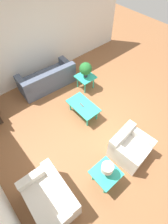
% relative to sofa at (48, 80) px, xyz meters
% --- Properties ---
extents(ground_plane, '(14.00, 14.00, 0.00)m').
position_rel_sofa_xyz_m(ground_plane, '(-2.32, -0.27, -0.29)').
color(ground_plane, '#8E5B38').
extents(wall_right, '(0.12, 7.20, 2.70)m').
position_rel_sofa_xyz_m(wall_right, '(0.74, -0.27, 1.06)').
color(wall_right, white).
rests_on(wall_right, ground_plane).
extents(sofa, '(0.93, 1.93, 0.74)m').
position_rel_sofa_xyz_m(sofa, '(0.00, 0.00, 0.00)').
color(sofa, '#4C566B').
rests_on(sofa, ground_plane).
extents(armchair, '(0.89, 0.91, 0.73)m').
position_rel_sofa_xyz_m(armchair, '(-3.47, -0.12, 0.02)').
color(armchair, silver).
rests_on(armchair, ground_plane).
extents(loveseat, '(1.20, 0.86, 0.73)m').
position_rel_sofa_xyz_m(loveseat, '(-3.15, 1.99, 0.01)').
color(loveseat, silver).
rests_on(loveseat, ground_plane).
extents(coffee_table, '(0.97, 0.55, 0.41)m').
position_rel_sofa_xyz_m(coffee_table, '(-1.74, -0.10, 0.07)').
color(coffee_table, '#2DB79E').
rests_on(coffee_table, ground_plane).
extents(side_table_plant, '(0.56, 0.56, 0.48)m').
position_rel_sofa_xyz_m(side_table_plant, '(-0.89, -0.94, 0.12)').
color(side_table_plant, '#2DB79E').
rests_on(side_table_plant, ground_plane).
extents(side_table_lamp, '(0.56, 0.56, 0.48)m').
position_rel_sofa_xyz_m(side_table_lamp, '(-3.57, 0.82, 0.12)').
color(side_table_lamp, '#2DB79E').
rests_on(side_table_lamp, ground_plane).
extents(potted_plant, '(0.40, 0.40, 0.51)m').
position_rel_sofa_xyz_m(potted_plant, '(-0.89, -0.94, 0.50)').
color(potted_plant, '#333338').
rests_on(potted_plant, side_table_plant).
extents(table_lamp, '(0.25, 0.25, 0.38)m').
position_rel_sofa_xyz_m(table_lamp, '(-3.57, 0.82, 0.44)').
color(table_lamp, red).
rests_on(table_lamp, side_table_lamp).
extents(remote_control, '(0.16, 0.05, 0.02)m').
position_rel_sofa_xyz_m(remote_control, '(-1.72, -0.07, 0.13)').
color(remote_control, '#4C4C51').
rests_on(remote_control, coffee_table).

